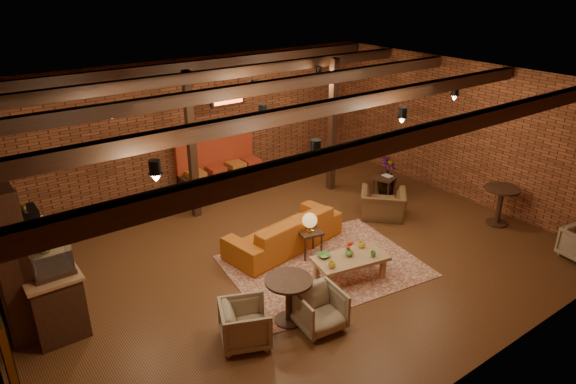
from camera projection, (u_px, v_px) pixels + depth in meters
floor at (287, 255)px, 9.85m from camera, size 10.00×10.00×0.00m
ceiling at (287, 89)px, 8.58m from camera, size 10.00×8.00×0.02m
wall_back at (188, 127)px, 12.18m from camera, size 10.00×0.02×3.20m
wall_front at (480, 276)px, 6.26m from camera, size 10.00×0.02×3.20m
wall_right at (461, 130)px, 11.93m from camera, size 0.02×8.00×3.20m
ceiling_beams at (287, 96)px, 8.63m from camera, size 9.80×6.40×0.22m
ceiling_pipe at (238, 93)px, 9.90m from camera, size 9.60×0.12×0.12m
post_left at (192, 147)px, 10.82m from camera, size 0.16×0.16×3.20m
post_right at (333, 126)px, 12.21m from camera, size 0.16×0.16×3.20m
service_counter at (39, 263)px, 8.05m from camera, size 0.80×2.50×1.60m
plant_counter at (38, 233)px, 8.09m from camera, size 0.35×0.39×0.30m
shelving_hutch at (4, 246)px, 7.75m from camera, size 0.52×2.00×2.40m
chalkboard_menu at (10, 365)px, 4.84m from camera, size 0.08×0.96×1.46m
banquette at (222, 170)px, 12.61m from camera, size 2.10×0.70×1.00m
service_sign at (228, 99)px, 11.54m from camera, size 0.86×0.06×0.30m
ceiling_spotlights at (287, 109)px, 8.71m from camera, size 6.40×4.40×0.28m
rug at (324, 266)px, 9.48m from camera, size 3.71×3.04×0.01m
sofa at (284, 231)px, 10.01m from camera, size 2.54×1.31×0.71m
coffee_table at (349, 260)px, 8.93m from camera, size 1.39×0.87×0.69m
side_table_lamp at (310, 224)px, 9.57m from camera, size 0.50×0.50×0.89m
round_table_left at (289, 293)px, 7.79m from camera, size 0.73×0.73×0.76m
armchair_a at (245, 322)px, 7.41m from camera, size 0.87×0.89×0.71m
armchair_b at (320, 308)px, 7.74m from camera, size 0.75×0.71×0.70m
armchair_right at (383, 200)px, 11.19m from camera, size 1.11×1.12×0.84m
side_table_book at (385, 179)px, 12.13m from camera, size 0.61×0.61×0.55m
round_table_right at (501, 200)px, 10.82m from camera, size 0.72×0.72×0.84m
plant_tall at (390, 140)px, 12.05m from camera, size 2.01×2.01×2.70m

